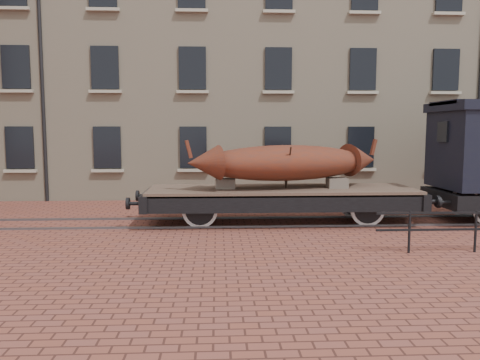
{
  "coord_description": "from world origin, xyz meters",
  "views": [
    {
      "loc": [
        -1.5,
        -14.4,
        2.87
      ],
      "look_at": [
        -0.79,
        0.5,
        1.3
      ],
      "focal_mm": 35.0,
      "sensor_mm": 36.0,
      "label": 1
    }
  ],
  "objects": [
    {
      "name": "rail_track",
      "position": [
        0.0,
        0.0,
        0.03
      ],
      "size": [
        30.0,
        1.52,
        0.06
      ],
      "color": "#59595E",
      "rests_on": "ground"
    },
    {
      "name": "flatcar_wagon",
      "position": [
        0.49,
        0.0,
        0.87
      ],
      "size": [
        9.29,
        2.52,
        1.4
      ],
      "color": "brown",
      "rests_on": "ground"
    },
    {
      "name": "iron_boat",
      "position": [
        0.63,
        0.0,
        1.89
      ],
      "size": [
        6.28,
        2.93,
        1.52
      ],
      "color": "maroon",
      "rests_on": "flatcar_wagon"
    },
    {
      "name": "ground",
      "position": [
        0.0,
        0.0,
        0.0
      ],
      "size": [
        90.0,
        90.0,
        0.0
      ],
      "primitive_type": "plane",
      "color": "brown"
    },
    {
      "name": "warehouse_cream",
      "position": [
        3.0,
        9.99,
        7.0
      ],
      "size": [
        40.0,
        10.19,
        14.0
      ],
      "color": "beige",
      "rests_on": "ground"
    }
  ]
}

